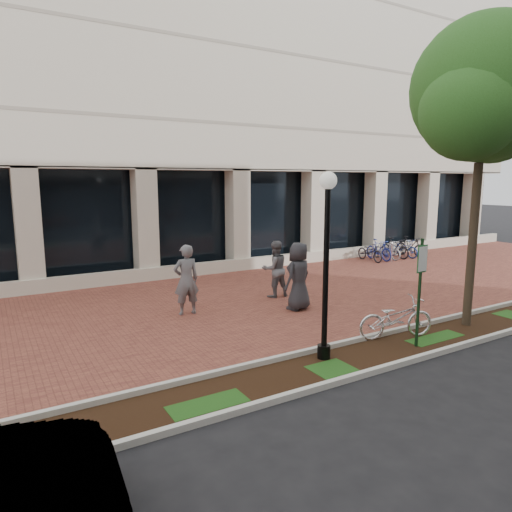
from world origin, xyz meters
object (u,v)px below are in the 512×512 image
street_tree (484,99)px  pedestrian_left (186,280)px  bike_rack_cluster (391,249)px  locked_bicycle (396,318)px  pedestrian_right (298,276)px  bollard (391,252)px  lamppost (326,256)px  pedestrian_mid (275,269)px  parking_sign (421,279)px

street_tree → pedestrian_left: size_ratio=3.84×
pedestrian_left → bike_rack_cluster: pedestrian_left is taller
locked_bicycle → pedestrian_right: 3.31m
locked_bicycle → bollard: locked_bicycle is taller
lamppost → pedestrian_mid: 5.48m
locked_bicycle → pedestrian_left: (-3.55, 4.44, 0.50)m
lamppost → pedestrian_right: (1.74, 3.34, -1.24)m
lamppost → bollard: (10.17, 7.57, -1.77)m
pedestrian_left → bollard: (11.43, 3.02, -0.53)m
pedestrian_right → bike_rack_cluster: bearing=-169.6°
pedestrian_left → bike_rack_cluster: (12.07, 3.65, -0.53)m
bollard → pedestrian_mid: bearing=-162.2°
pedestrian_right → pedestrian_mid: bearing=-115.7°
lamppost → street_tree: bearing=-1.1°
lamppost → pedestrian_right: bearing=62.4°
parking_sign → lamppost: lamppost is taller
street_tree → bollard: bearing=54.8°
lamppost → bike_rack_cluster: 13.69m
parking_sign → bike_rack_cluster: parking_sign is taller
pedestrian_mid → bike_rack_cluster: pedestrian_mid is taller
parking_sign → bollard: (7.90, 8.13, -1.12)m
pedestrian_left → pedestrian_right: bearing=161.0°
street_tree → pedestrian_right: (-3.01, 3.43, -4.73)m
pedestrian_left → pedestrian_mid: (3.23, 0.38, -0.08)m
bike_rack_cluster → parking_sign: bearing=-135.3°
pedestrian_mid → pedestrian_right: (-0.22, -1.60, 0.07)m
pedestrian_left → pedestrian_right: pedestrian_left is taller
parking_sign → bike_rack_cluster: 12.29m
pedestrian_mid → bike_rack_cluster: (8.84, 3.27, -0.45)m
pedestrian_right → bike_rack_cluster: size_ratio=0.57×
parking_sign → street_tree: bearing=5.8°
pedestrian_left → bike_rack_cluster: bearing=-160.1°
pedestrian_mid → pedestrian_left: bearing=11.5°
pedestrian_mid → bike_rack_cluster: bearing=-155.0°
pedestrian_right → locked_bicycle: bearing=81.8°
lamppost → pedestrian_left: lamppost is taller
pedestrian_right → bike_rack_cluster: 10.30m
pedestrian_mid → locked_bicycle: bearing=98.6°
pedestrian_right → street_tree: bearing=113.5°
street_tree → locked_bicycle: street_tree is taller
lamppost → pedestrian_left: (-1.26, 4.56, -1.23)m
parking_sign → bollard: size_ratio=2.72×
lamppost → pedestrian_mid: size_ratio=2.13×
lamppost → pedestrian_right: 3.97m
bike_rack_cluster → pedestrian_left: bearing=-164.2°
locked_bicycle → pedestrian_mid: size_ratio=1.03×
locked_bicycle → bollard: bearing=-29.5°
locked_bicycle → pedestrian_mid: 4.86m
bollard → pedestrian_right: bearing=-153.3°
locked_bicycle → pedestrian_left: bearing=55.7°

